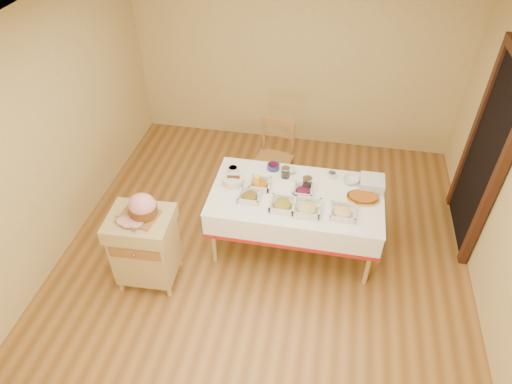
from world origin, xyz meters
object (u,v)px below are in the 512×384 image
preserve_jar_left (285,173)px  bread_basket (234,181)px  dining_table (296,206)px  preserve_jar_right (307,183)px  brass_platter (363,197)px  dining_chair (274,158)px  ham_on_board (142,208)px  mustard_bottle (257,182)px  butcher_cart (145,245)px  plate_stack (372,183)px

preserve_jar_left → bread_basket: size_ratio=0.54×
dining_table → preserve_jar_right: bearing=53.8°
preserve_jar_right → brass_platter: size_ratio=0.38×
dining_chair → ham_on_board: (-1.02, -1.68, 0.48)m
mustard_bottle → butcher_cart: bearing=-141.7°
butcher_cart → mustard_bottle: size_ratio=4.61×
ham_on_board → preserve_jar_left: size_ratio=3.05×
dining_table → dining_chair: dining_chair is taller
butcher_cart → bread_basket: size_ratio=3.85×
preserve_jar_left → brass_platter: size_ratio=0.37×
dining_table → mustard_bottle: size_ratio=9.53×
bread_basket → dining_table: bearing=-3.7°
ham_on_board → brass_platter: (2.09, 0.79, -0.21)m
preserve_jar_left → plate_stack: size_ratio=0.49×
dining_chair → mustard_bottle: 0.98m
dining_table → bread_basket: size_ratio=7.96×
bread_basket → preserve_jar_left: bearing=22.8°
dining_table → bread_basket: bread_basket is taller
plate_stack → preserve_jar_left: bearing=179.0°
bread_basket → mustard_bottle: bearing=-3.8°
butcher_cart → dining_chair: (1.06, 1.71, 0.01)m
mustard_bottle → plate_stack: size_ratio=0.76×
dining_chair → plate_stack: bearing=-30.8°
plate_stack → brass_platter: (-0.09, -0.20, -0.04)m
preserve_jar_right → mustard_bottle: mustard_bottle is taller
butcher_cart → ham_on_board: size_ratio=2.31×
dining_chair → preserve_jar_left: dining_chair is taller
butcher_cart → preserve_jar_right: bearing=30.3°
preserve_jar_right → butcher_cart: bearing=-149.7°
butcher_cart → mustard_bottle: bearing=38.3°
butcher_cart → dining_chair: 2.01m
dining_chair → preserve_jar_left: 0.77m
butcher_cart → preserve_jar_left: (1.28, 1.04, 0.32)m
preserve_jar_right → dining_table: bearing=-126.2°
dining_table → brass_platter: brass_platter is taller
bread_basket → plate_stack: 1.48m
ham_on_board → bread_basket: size_ratio=1.66×
dining_chair → bread_basket: (-0.31, -0.90, 0.29)m
mustard_bottle → brass_platter: 1.12m
ham_on_board → bread_basket: ham_on_board is taller
ham_on_board → plate_stack: 2.39m
butcher_cart → dining_table: bearing=28.1°
dining_chair → bread_basket: bearing=-109.1°
plate_stack → preserve_jar_right: bearing=-169.6°
preserve_jar_left → dining_chair: bearing=108.4°
dining_chair → butcher_cart: bearing=-121.7°
dining_chair → ham_on_board: 2.02m
butcher_cart → bread_basket: (0.75, 0.81, 0.30)m
dining_chair → ham_on_board: ham_on_board is taller
preserve_jar_left → mustard_bottle: (-0.27, -0.24, 0.03)m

